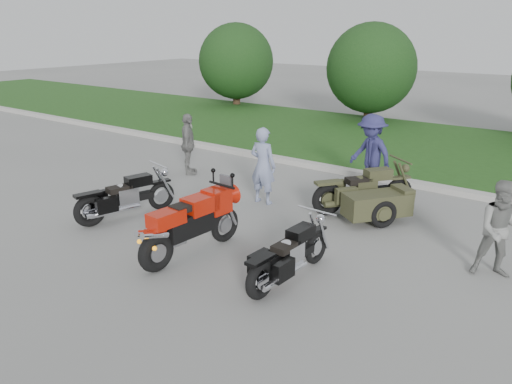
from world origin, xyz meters
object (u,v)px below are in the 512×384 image
Objects in this scene: cruiser_left at (123,199)px; person_stripe at (263,166)px; sportbike_red at (190,223)px; person_grey at (502,230)px; person_denim at (371,154)px; cruiser_sidecar at (370,199)px; person_back at (188,144)px; cruiser_right at (287,258)px.

cruiser_left is 3.10m from person_stripe.
sportbike_red is at bearing 99.07° from person_stripe.
cruiser_left is at bearing 172.29° from person_grey.
person_denim reaches higher than sportbike_red.
cruiser_sidecar is 1.84m from person_denim.
person_back is (-3.59, 3.69, 0.19)m from sportbike_red.
cruiser_left is at bearing 52.71° from person_stripe.
cruiser_right is at bearing -163.09° from person_back.
person_back is at bearing 147.25° from person_grey.
cruiser_left is 0.99× the size of cruiser_sidecar.
cruiser_sidecar reaches higher than cruiser_left.
cruiser_left is 1.16× the size of person_denim.
cruiser_right is at bearing -59.73° from person_denim.
cruiser_sidecar is 2.94m from person_grey.
sportbike_red is 1.42× the size of person_grey.
person_stripe is at bearing 70.15° from cruiser_left.
person_back reaches higher than cruiser_sidecar.
person_denim reaches higher than cruiser_sidecar.
person_denim is (-0.74, 1.61, 0.51)m from cruiser_sidecar.
sportbike_red is at bearing -170.36° from cruiser_right.
person_denim reaches higher than person_back.
person_denim is at bearing 117.91° from person_grey.
cruiser_sidecar is 2.44m from person_stripe.
sportbike_red is 5.15m from person_back.
person_grey is at bearing 32.92° from sportbike_red.
person_back is at bearing 125.43° from cruiser_left.
person_back is (-5.30, 0.16, 0.39)m from cruiser_sidecar.
person_stripe reaches higher than cruiser_right.
sportbike_red reaches higher than cruiser_sidecar.
person_grey is 4.40m from person_denim.
sportbike_red is 1.03× the size of cruiser_left.
person_denim is at bearing 102.61° from cruiser_right.
cruiser_sidecar is at bearing -44.99° from person_denim.
cruiser_left is at bearing -107.18° from cruiser_sidecar.
sportbike_red is 3.92m from cruiser_sidecar.
cruiser_sidecar is at bearing 133.64° from person_grey.
person_grey is at bearing 170.25° from person_stripe.
person_stripe reaches higher than cruiser_sidecar.
cruiser_sidecar is 1.28× the size of person_stripe.
cruiser_right is 5.00m from person_denim.
cruiser_left is 3.46m from person_back.
person_denim is at bearing 150.86° from cruiser_sidecar.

